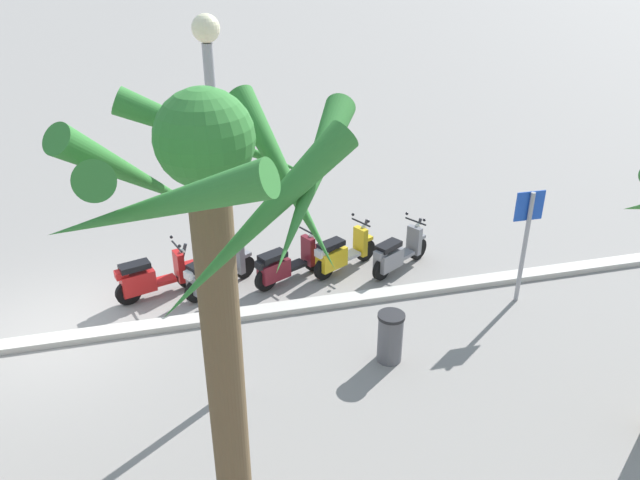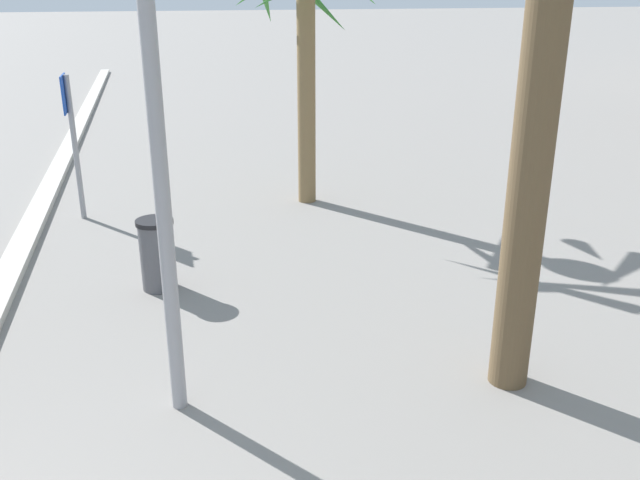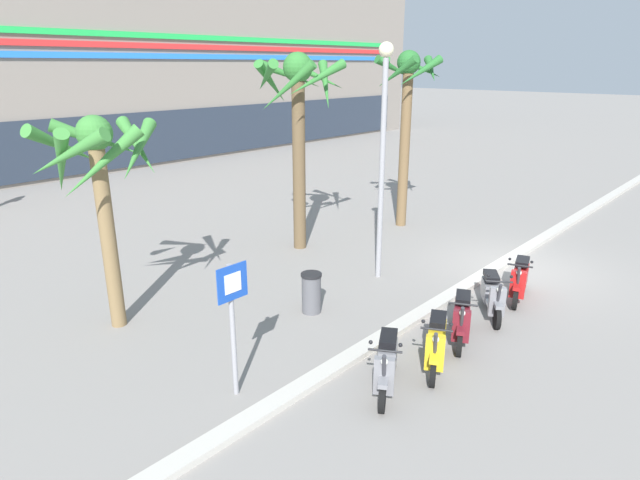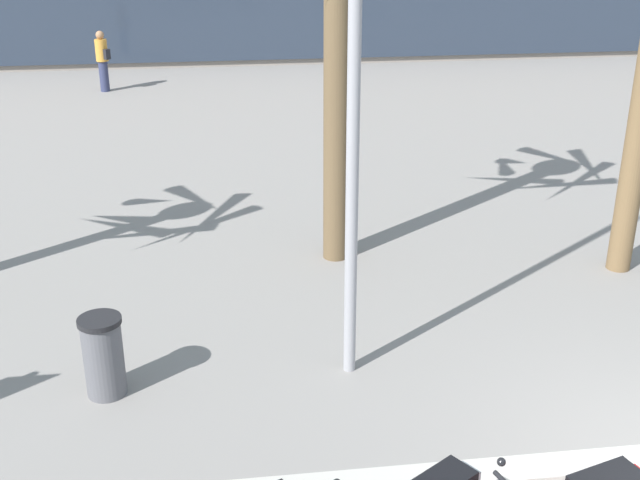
% 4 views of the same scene
% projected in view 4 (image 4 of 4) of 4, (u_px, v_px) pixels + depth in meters
% --- Properties ---
extents(pedestrian_by_palm_tree, '(0.43, 0.42, 1.70)m').
position_uv_depth(pedestrian_by_palm_tree, '(103.00, 59.00, 22.96)').
color(pedestrian_by_palm_tree, '#2D3351').
rests_on(pedestrian_by_palm_tree, ground).
extents(litter_bin, '(0.48, 0.48, 0.95)m').
position_uv_depth(litter_bin, '(103.00, 355.00, 8.95)').
color(litter_bin, '#56565B').
rests_on(litter_bin, ground).
extents(street_lamp, '(0.36, 0.36, 5.95)m').
position_uv_depth(street_lamp, '(354.00, 55.00, 8.16)').
color(street_lamp, '#939399').
rests_on(street_lamp, ground).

